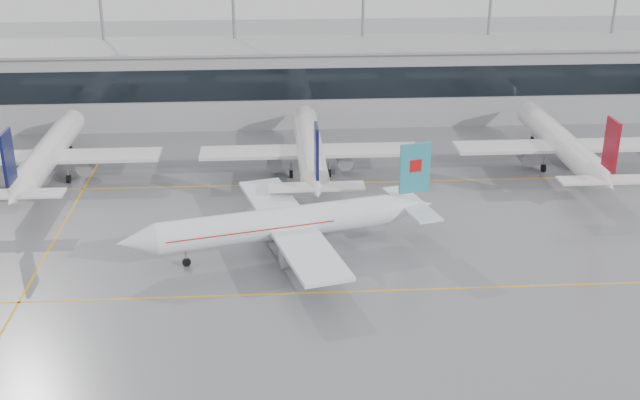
{
  "coord_description": "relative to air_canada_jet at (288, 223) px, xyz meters",
  "views": [
    {
      "loc": [
        -5.33,
        -69.68,
        38.49
      ],
      "look_at": [
        0.0,
        12.0,
        5.0
      ],
      "focal_mm": 45.0,
      "sensor_mm": 36.0,
      "label": 1
    }
  ],
  "objects": [
    {
      "name": "taxi_line_cross",
      "position": [
        -26.34,
        5.56,
        -3.47
      ],
      "size": [
        0.25,
        60.0,
        0.01
      ],
      "primitive_type": "cube",
      "color": "#EEA812",
      "rests_on": "ground"
    },
    {
      "name": "terminal",
      "position": [
        3.66,
        52.56,
        2.53
      ],
      "size": [
        180.0,
        15.0,
        12.0
      ],
      "primitive_type": "cube",
      "color": "#99999D",
      "rests_on": "ground"
    },
    {
      "name": "terminal_glass",
      "position": [
        3.66,
        45.01,
        4.03
      ],
      "size": [
        180.0,
        0.2,
        5.0
      ],
      "primitive_type": "cube",
      "color": "black",
      "rests_on": "ground"
    },
    {
      "name": "light_masts",
      "position": [
        3.66,
        58.56,
        9.87
      ],
      "size": [
        156.4,
        1.0,
        22.6
      ],
      "color": "gray",
      "rests_on": "ground"
    },
    {
      "name": "parked_jet_b",
      "position": [
        -31.34,
        24.25,
        0.24
      ],
      "size": [
        29.64,
        36.96,
        11.72
      ],
      "rotation": [
        0.0,
        0.0,
        1.57
      ],
      "color": "silver",
      "rests_on": "ground"
    },
    {
      "name": "taxi_line_north",
      "position": [
        3.66,
        20.56,
        -3.47
      ],
      "size": [
        120.0,
        0.25,
        0.01
      ],
      "primitive_type": "cube",
      "color": "#EEA812",
      "rests_on": "ground"
    },
    {
      "name": "ground",
      "position": [
        3.66,
        -9.44,
        -3.47
      ],
      "size": [
        320.0,
        320.0,
        0.0
      ],
      "primitive_type": "plane",
      "color": "slate",
      "rests_on": "ground"
    },
    {
      "name": "terminal_roof",
      "position": [
        3.66,
        52.56,
        8.73
      ],
      "size": [
        182.0,
        16.0,
        0.4
      ],
      "primitive_type": "cube",
      "color": "gray",
      "rests_on": "ground"
    },
    {
      "name": "taxi_line_main",
      "position": [
        3.66,
        -9.44,
        -3.47
      ],
      "size": [
        120.0,
        0.25,
        0.01
      ],
      "primitive_type": "cube",
      "color": "#EEA812",
      "rests_on": "ground"
    },
    {
      "name": "parked_jet_c",
      "position": [
        3.66,
        24.25,
        0.24
      ],
      "size": [
        29.64,
        36.96,
        11.72
      ],
      "rotation": [
        0.0,
        0.0,
        1.57
      ],
      "color": "silver",
      "rests_on": "ground"
    },
    {
      "name": "air_canada_jet",
      "position": [
        0.0,
        0.0,
        0.0
      ],
      "size": [
        35.03,
        28.2,
        11.0
      ],
      "rotation": [
        0.0,
        0.0,
        3.39
      ],
      "color": "white",
      "rests_on": "ground"
    },
    {
      "name": "parked_jet_d",
      "position": [
        38.66,
        24.25,
        0.24
      ],
      "size": [
        29.64,
        36.96,
        11.72
      ],
      "rotation": [
        0.0,
        0.0,
        1.57
      ],
      "color": "silver",
      "rests_on": "ground"
    }
  ]
}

